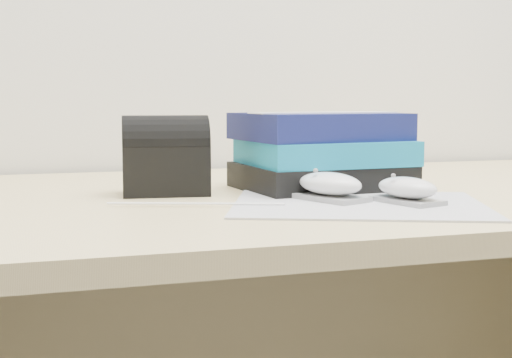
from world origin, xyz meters
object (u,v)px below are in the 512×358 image
object	(u,v)px
desk	(282,321)
mouse_rear	(330,186)
pouch	(166,156)
book_stack	(321,152)
mouse_front	(407,190)

from	to	relation	value
desk	mouse_rear	distance (m)	0.32
pouch	desk	bearing A→B (deg)	10.37
desk	pouch	size ratio (longest dim) A/B	11.32
mouse_rear	pouch	bearing A→B (deg)	143.69
desk	pouch	xyz separation A→B (m)	(-0.21, -0.04, 0.29)
pouch	book_stack	bearing A→B (deg)	-2.69
book_stack	pouch	xyz separation A→B (m)	(-0.25, 0.01, -0.00)
book_stack	desk	bearing A→B (deg)	135.04
book_stack	pouch	distance (m)	0.26
desk	mouse_front	size ratio (longest dim) A/B	14.38
mouse_front	book_stack	world-z (taller)	book_stack
desk	mouse_rear	size ratio (longest dim) A/B	12.80
mouse_rear	pouch	world-z (taller)	pouch
mouse_rear	mouse_front	distance (m)	0.11
pouch	mouse_front	bearing A→B (deg)	-35.29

